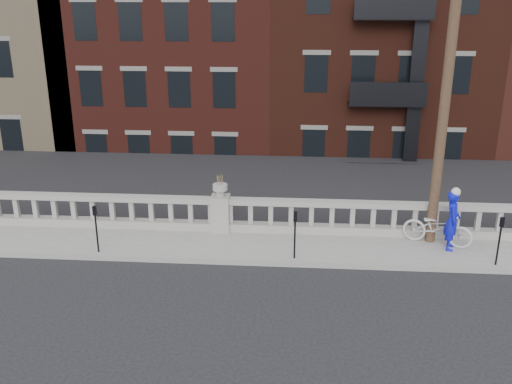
% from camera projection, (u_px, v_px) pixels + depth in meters
% --- Properties ---
extents(ground, '(120.00, 120.00, 0.00)m').
position_uv_depth(ground, '(199.00, 300.00, 13.75)').
color(ground, black).
rests_on(ground, ground).
extents(sidewalk, '(32.00, 2.20, 0.15)m').
position_uv_depth(sidewalk, '(217.00, 245.00, 16.55)').
color(sidewalk, gray).
rests_on(sidewalk, ground).
extents(balustrade, '(28.00, 0.34, 1.03)m').
position_uv_depth(balustrade, '(221.00, 215.00, 17.26)').
color(balustrade, gray).
rests_on(balustrade, sidewalk).
extents(planter_pedestal, '(0.55, 0.55, 1.76)m').
position_uv_depth(planter_pedestal, '(221.00, 209.00, 17.20)').
color(planter_pedestal, gray).
rests_on(planter_pedestal, sidewalk).
extents(lower_level, '(80.00, 44.00, 20.80)m').
position_uv_depth(lower_level, '(271.00, 69.00, 34.53)').
color(lower_level, '#605E59').
rests_on(lower_level, ground).
extents(utility_pole, '(1.60, 0.28, 10.00)m').
position_uv_depth(utility_pole, '(449.00, 64.00, 14.97)').
color(utility_pole, '#422D1E').
rests_on(utility_pole, sidewalk).
extents(parking_meter_a, '(0.10, 0.09, 1.36)m').
position_uv_depth(parking_meter_a, '(96.00, 224.00, 15.67)').
color(parking_meter_a, black).
rests_on(parking_meter_a, sidewalk).
extents(parking_meter_b, '(0.10, 0.09, 1.36)m').
position_uv_depth(parking_meter_b, '(295.00, 230.00, 15.29)').
color(parking_meter_b, black).
rests_on(parking_meter_b, sidewalk).
extents(parking_meter_c, '(0.10, 0.09, 1.36)m').
position_uv_depth(parking_meter_c, '(500.00, 236.00, 14.91)').
color(parking_meter_c, black).
rests_on(parking_meter_c, sidewalk).
extents(bicycle, '(2.06, 1.32, 1.02)m').
position_uv_depth(bicycle, '(438.00, 228.00, 16.28)').
color(bicycle, silver).
rests_on(bicycle, sidewalk).
extents(cyclist, '(0.53, 0.70, 1.72)m').
position_uv_depth(cyclist, '(452.00, 220.00, 15.87)').
color(cyclist, '#0E12D2').
rests_on(cyclist, sidewalk).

